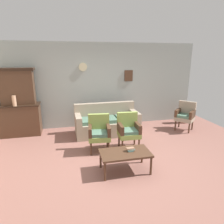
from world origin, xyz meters
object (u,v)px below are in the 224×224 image
at_px(floral_couch, 107,123).
at_px(book_stack_on_table, 130,149).
at_px(side_cabinet, 21,120).
at_px(floor_vase_by_wall, 185,112).
at_px(armchair_row_middle, 99,131).
at_px(wingback_chair_by_fireplace, 185,115).
at_px(armchair_near_couch_end, 129,129).
at_px(vase_on_cabinet, 14,101).
at_px(coffee_table, 125,154).

bearing_deg(floral_couch, book_stack_on_table, -88.35).
distance_m(side_cabinet, floral_couch, 2.54).
distance_m(floral_couch, floor_vase_by_wall, 2.89).
bearing_deg(armchair_row_middle, floor_vase_by_wall, 23.99).
bearing_deg(wingback_chair_by_fireplace, armchair_near_couch_end, -158.47).
bearing_deg(armchair_near_couch_end, book_stack_on_table, -105.33).
bearing_deg(wingback_chair_by_fireplace, side_cabinet, 171.77).
distance_m(vase_on_cabinet, wingback_chair_by_fireplace, 5.10).
relative_size(side_cabinet, floral_couch, 0.61).
distance_m(vase_on_cabinet, coffee_table, 3.55).
bearing_deg(floral_couch, floor_vase_by_wall, 7.66).
distance_m(armchair_row_middle, wingback_chair_by_fireplace, 3.01).
height_order(wingback_chair_by_fireplace, coffee_table, wingback_chair_by_fireplace).
xyz_separation_m(armchair_row_middle, armchair_near_couch_end, (0.75, -0.01, 0.00)).
bearing_deg(floral_couch, armchair_row_middle, -110.87).
relative_size(side_cabinet, floor_vase_by_wall, 1.54).
height_order(floral_couch, coffee_table, floral_couch).
distance_m(side_cabinet, armchair_row_middle, 2.60).
height_order(coffee_table, book_stack_on_table, book_stack_on_table).
distance_m(vase_on_cabinet, armchair_near_couch_end, 3.26).
distance_m(floral_couch, armchair_near_couch_end, 1.14).
bearing_deg(vase_on_cabinet, armchair_row_middle, -32.47).
xyz_separation_m(side_cabinet, armchair_near_couch_end, (2.83, -1.56, 0.03)).
xyz_separation_m(armchair_near_couch_end, floor_vase_by_wall, (2.53, 1.46, -0.12)).
xyz_separation_m(wingback_chair_by_fireplace, floor_vase_by_wall, (0.39, 0.62, -0.12)).
bearing_deg(coffee_table, side_cabinet, 133.13).
bearing_deg(armchair_row_middle, wingback_chair_by_fireplace, 16.18).
xyz_separation_m(side_cabinet, vase_on_cabinet, (-0.07, -0.19, 0.61)).
distance_m(coffee_table, book_stack_on_table, 0.15).
height_order(armchair_near_couch_end, coffee_table, armchair_near_couch_end).
bearing_deg(book_stack_on_table, armchair_near_couch_end, 74.67).
xyz_separation_m(vase_on_cabinet, floor_vase_by_wall, (5.42, 0.09, -0.70)).
bearing_deg(coffee_table, armchair_row_middle, 108.61).
height_order(vase_on_cabinet, armchair_near_couch_end, vase_on_cabinet).
bearing_deg(floral_couch, wingback_chair_by_fireplace, -5.39).
bearing_deg(floor_vase_by_wall, armchair_near_couch_end, -149.92).
bearing_deg(armchair_near_couch_end, floor_vase_by_wall, 30.08).
xyz_separation_m(armchair_near_couch_end, coffee_table, (-0.39, -1.04, -0.12)).
xyz_separation_m(floral_couch, wingback_chair_by_fireplace, (2.48, -0.23, 0.17)).
distance_m(side_cabinet, vase_on_cabinet, 0.64).
xyz_separation_m(side_cabinet, coffee_table, (2.44, -2.60, -0.09)).
height_order(floral_couch, armchair_near_couch_end, same).
xyz_separation_m(side_cabinet, armchair_row_middle, (2.08, -1.56, 0.03)).
bearing_deg(armchair_row_middle, floral_couch, 69.13).
xyz_separation_m(wingback_chair_by_fireplace, book_stack_on_table, (-2.42, -1.86, -0.04)).
bearing_deg(side_cabinet, book_stack_on_table, -45.25).
bearing_deg(armchair_row_middle, coffee_table, -71.39).
height_order(armchair_row_middle, floor_vase_by_wall, armchair_row_middle).
height_order(coffee_table, floor_vase_by_wall, floor_vase_by_wall).
height_order(floral_couch, armchair_row_middle, same).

